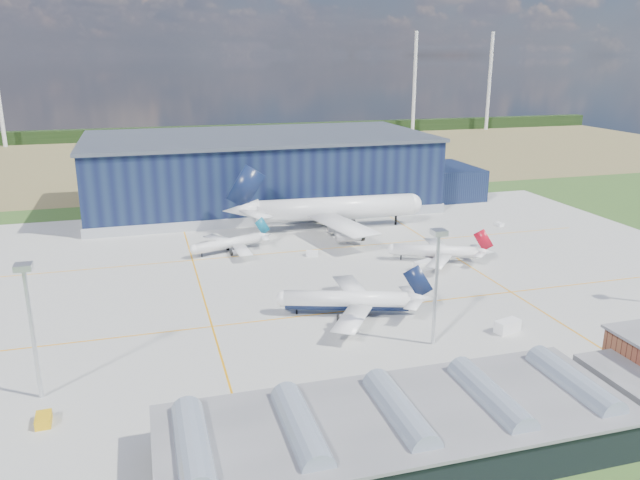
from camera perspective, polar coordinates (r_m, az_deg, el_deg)
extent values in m
plane|color=#30521E|center=(145.91, 1.51, -5.02)|extent=(600.00, 600.00, 0.00)
cube|color=#A5A5A0|center=(154.82, 0.39, -3.70)|extent=(220.00, 160.00, 0.06)
cube|color=#F49F0C|center=(137.10, 2.78, -6.46)|extent=(180.00, 0.40, 0.02)
cube|color=#F49F0C|center=(177.63, -1.91, -1.01)|extent=(180.00, 0.40, 0.02)
cube|color=#F49F0C|center=(149.60, -10.73, -4.73)|extent=(0.40, 120.00, 0.02)
cube|color=#F49F0C|center=(169.94, 13.44, -2.29)|extent=(0.40, 120.00, 0.02)
cube|color=olive|center=(355.74, -9.37, 7.65)|extent=(600.00, 220.00, 0.01)
cube|color=black|center=(434.07, -10.73, 9.68)|extent=(600.00, 8.00, 8.00)
cylinder|color=white|center=(461.25, 8.64, 14.04)|extent=(2.40, 2.40, 70.00)
cylinder|color=white|center=(489.21, 15.23, 13.79)|extent=(2.40, 2.40, 70.00)
cube|color=#101737|center=(231.70, -5.63, 6.24)|extent=(120.00, 60.00, 25.00)
cube|color=#989DA6|center=(233.88, -5.56, 3.61)|extent=(121.00, 61.00, 3.20)
cube|color=#484F5B|center=(229.76, -5.73, 9.43)|extent=(122.00, 62.00, 1.20)
cube|color=#101737|center=(251.39, 11.04, 5.31)|extent=(24.00, 30.00, 12.00)
cube|color=black|center=(91.31, 7.20, -17.24)|extent=(65.00, 22.00, 6.00)
cube|color=slate|center=(89.58, 7.27, -15.54)|extent=(66.00, 23.00, 0.50)
cube|color=slate|center=(111.59, 26.92, -12.37)|extent=(10.00, 18.00, 6.00)
cylinder|color=#8996A9|center=(83.84, -11.56, -18.08)|extent=(4.40, 18.00, 4.40)
cylinder|color=#8996A9|center=(85.57, -1.77, -16.93)|extent=(4.40, 18.00, 4.40)
cylinder|color=#8996A9|center=(89.48, 7.28, -15.43)|extent=(4.40, 18.00, 4.40)
cylinder|color=#8996A9|center=(95.30, 15.27, -13.78)|extent=(4.40, 18.00, 4.40)
cylinder|color=#8996A9|center=(102.72, 22.12, -12.13)|extent=(4.40, 18.00, 4.40)
cylinder|color=silver|center=(109.56, -24.76, -7.95)|extent=(0.70, 0.70, 22.00)
cube|color=silver|center=(105.63, -25.51, -2.24)|extent=(2.60, 2.60, 1.00)
cylinder|color=silver|center=(119.61, 10.53, -4.61)|extent=(0.70, 0.70, 22.00)
cube|color=silver|center=(116.01, 10.82, 0.69)|extent=(2.60, 2.60, 1.00)
cube|color=gold|center=(106.37, -23.96, -14.81)|extent=(2.41, 3.78, 1.54)
cube|color=white|center=(164.26, 9.49, -2.30)|extent=(5.97, 4.09, 2.39)
cube|color=white|center=(211.97, 16.07, 1.39)|extent=(2.17, 2.93, 1.17)
cube|color=gold|center=(177.30, 11.04, -1.12)|extent=(2.73, 3.76, 1.50)
cube|color=white|center=(173.21, -0.72, -1.24)|extent=(3.79, 3.06, 1.43)
cube|color=white|center=(132.04, 16.76, -7.56)|extent=(5.76, 3.84, 2.54)
imported|color=#99999E|center=(121.65, 23.65, -10.78)|extent=(3.67, 1.72, 1.21)
imported|color=#99999E|center=(133.12, 26.95, -8.83)|extent=(3.86, 1.85, 1.22)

